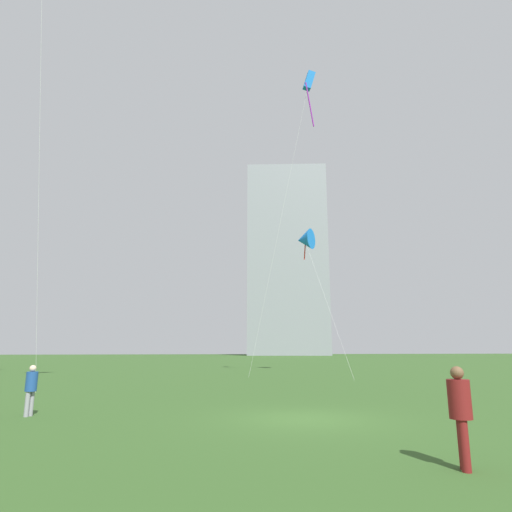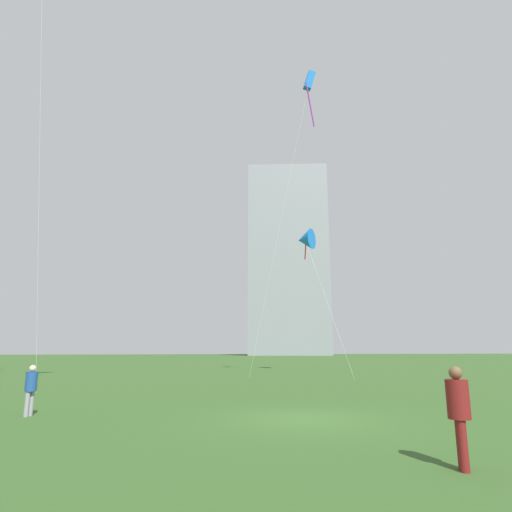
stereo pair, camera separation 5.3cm
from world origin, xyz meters
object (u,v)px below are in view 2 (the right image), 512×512
person_standing_2 (459,409)px  kite_flying_3 (309,83)px  kite_flying_2 (305,240)px  distant_highrise_0 (287,263)px  person_standing_1 (31,386)px

person_standing_2 → kite_flying_3: (3.79, 22.42, 21.74)m
kite_flying_2 → kite_flying_3: 13.51m
kite_flying_3 → distant_highrise_0: 104.37m
kite_flying_2 → distant_highrise_0: size_ratio=0.23×
kite_flying_3 → person_standing_2: bearing=-99.6°
person_standing_2 → kite_flying_3: size_ratio=0.07×
person_standing_1 → kite_flying_3: size_ratio=0.07×
distant_highrise_0 → kite_flying_2: bearing=-91.2°
kite_flying_3 → distant_highrise_0: size_ratio=0.42×
person_standing_1 → distant_highrise_0: (33.94, 116.99, 27.66)m
person_standing_1 → person_standing_2: 12.46m
person_standing_1 → kite_flying_3: (13.64, 14.78, 21.86)m
person_standing_2 → kite_flying_3: bearing=14.3°
kite_flying_3 → kite_flying_2: bearing=79.7°
kite_flying_2 → distant_highrise_0: distant_highrise_0 is taller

